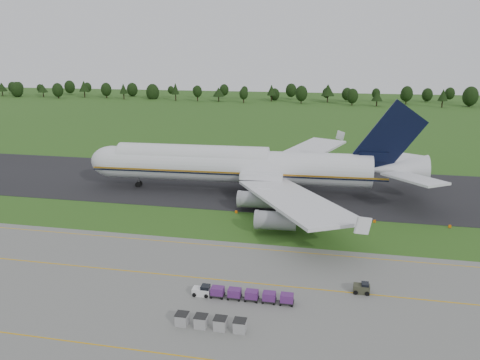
% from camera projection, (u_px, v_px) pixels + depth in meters
% --- Properties ---
extents(ground, '(600.00, 600.00, 0.00)m').
position_uv_depth(ground, '(246.00, 227.00, 89.07)').
color(ground, '#295218').
rests_on(ground, ground).
extents(apron, '(300.00, 52.00, 0.06)m').
position_uv_depth(apron, '(194.00, 325.00, 56.96)').
color(apron, slate).
rests_on(apron, ground).
extents(taxiway, '(300.00, 40.00, 0.08)m').
position_uv_depth(taxiway, '(268.00, 186.00, 115.49)').
color(taxiway, black).
rests_on(taxiway, ground).
extents(apron_markings, '(300.00, 30.20, 0.01)m').
position_uv_depth(apron_markings, '(209.00, 297.00, 63.58)').
color(apron_markings, '#D29B0C').
rests_on(apron_markings, apron).
extents(tree_line, '(525.46, 23.39, 11.74)m').
position_uv_depth(tree_line, '(317.00, 94.00, 294.40)').
color(tree_line, black).
rests_on(tree_line, ground).
extents(aircraft, '(79.49, 77.69, 22.39)m').
position_uv_depth(aircraft, '(243.00, 166.00, 109.32)').
color(aircraft, silver).
rests_on(aircraft, ground).
extents(baggage_train, '(13.84, 1.47, 1.41)m').
position_uv_depth(baggage_train, '(241.00, 294.00, 62.73)').
color(baggage_train, silver).
rests_on(baggage_train, apron).
extents(utility_cart, '(2.22, 1.53, 1.21)m').
position_uv_depth(utility_cart, '(361.00, 289.00, 64.42)').
color(utility_cart, '#363827').
rests_on(utility_cart, apron).
extents(uld_row, '(8.72, 1.52, 1.50)m').
position_uv_depth(uld_row, '(211.00, 322.00, 56.22)').
color(uld_row, gray).
rests_on(uld_row, apron).
extents(edge_markers, '(41.82, 0.30, 0.60)m').
position_uv_depth(edge_markers, '(338.00, 219.00, 92.28)').
color(edge_markers, '#E26107').
rests_on(edge_markers, ground).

